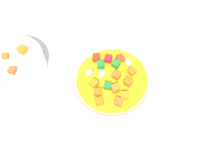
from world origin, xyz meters
The scene contains 4 objects.
ground_plane centered at (0.00, 0.00, -1.00)cm, with size 140.00×140.00×2.00cm, color silver.
soup_bowl_main centered at (0.00, -0.01, 2.98)cm, with size 17.61×17.61×6.69cm.
spoon centered at (-12.85, 11.59, 0.43)cm, with size 8.21×20.79×0.87cm.
side_bowl_small centered at (4.94, -21.20, 2.47)cm, with size 13.29×13.29×5.48cm.
Camera 1 is at (21.22, 10.50, 52.04)cm, focal length 41.99 mm.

